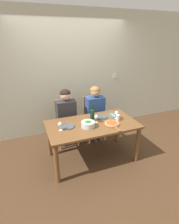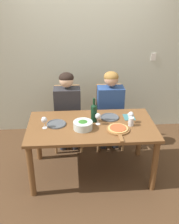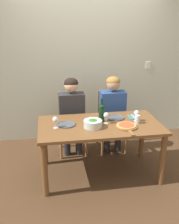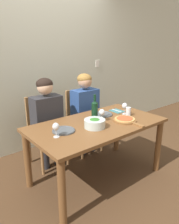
% 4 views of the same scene
% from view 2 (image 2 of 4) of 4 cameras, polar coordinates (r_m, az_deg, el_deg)
% --- Properties ---
extents(ground_plane, '(40.00, 40.00, 0.00)m').
position_cam_2_polar(ground_plane, '(3.65, 0.38, -12.94)').
color(ground_plane, '#4C331E').
extents(back_wall, '(10.00, 0.06, 2.70)m').
position_cam_2_polar(back_wall, '(4.25, -0.91, 13.07)').
color(back_wall, beige).
rests_on(back_wall, ground).
extents(dining_table, '(1.58, 0.86, 0.73)m').
position_cam_2_polar(dining_table, '(3.30, 0.42, -4.44)').
color(dining_table, brown).
rests_on(dining_table, ground).
extents(chair_left, '(0.42, 0.42, 0.95)m').
position_cam_2_polar(chair_left, '(4.01, -4.71, -0.76)').
color(chair_left, '#9E7042').
rests_on(chair_left, ground).
extents(chair_right, '(0.42, 0.42, 0.95)m').
position_cam_2_polar(chair_right, '(4.05, 4.25, -0.48)').
color(chair_right, '#9E7042').
rests_on(chair_right, ground).
extents(person_woman, '(0.47, 0.51, 1.21)m').
position_cam_2_polar(person_woman, '(3.81, -4.84, 1.50)').
color(person_woman, '#28282D').
rests_on(person_woman, ground).
extents(person_man, '(0.47, 0.51, 1.21)m').
position_cam_2_polar(person_man, '(3.85, 4.59, 1.77)').
color(person_man, '#28282D').
rests_on(person_man, ground).
extents(wine_bottle, '(0.08, 0.08, 0.32)m').
position_cam_2_polar(wine_bottle, '(3.27, 0.97, -0.07)').
color(wine_bottle, black).
rests_on(wine_bottle, dining_table).
extents(broccoli_bowl, '(0.23, 0.23, 0.10)m').
position_cam_2_polar(broccoli_bowl, '(3.14, -1.44, -2.85)').
color(broccoli_bowl, silver).
rests_on(broccoli_bowl, dining_table).
extents(dinner_plate_left, '(0.24, 0.24, 0.02)m').
position_cam_2_polar(dinner_plate_left, '(3.28, -7.22, -2.58)').
color(dinner_plate_left, '#4C5156').
rests_on(dinner_plate_left, dining_table).
extents(dinner_plate_right, '(0.24, 0.24, 0.02)m').
position_cam_2_polar(dinner_plate_right, '(3.42, 4.41, -1.15)').
color(dinner_plate_right, '#4C5156').
rests_on(dinner_plate_right, dining_table).
extents(pizza_on_board, '(0.28, 0.42, 0.04)m').
position_cam_2_polar(pizza_on_board, '(3.14, 6.24, -3.77)').
color(pizza_on_board, brown).
rests_on(pizza_on_board, dining_table).
extents(wine_glass_left, '(0.07, 0.07, 0.15)m').
position_cam_2_polar(wine_glass_left, '(3.17, -9.84, -1.82)').
color(wine_glass_left, silver).
rests_on(wine_glass_left, dining_table).
extents(wine_glass_right, '(0.07, 0.07, 0.15)m').
position_cam_2_polar(wine_glass_right, '(3.29, 8.99, -0.68)').
color(wine_glass_right, silver).
rests_on(wine_glass_right, dining_table).
extents(wine_glass_centre, '(0.07, 0.07, 0.15)m').
position_cam_2_polar(wine_glass_centre, '(3.21, 1.87, -1.05)').
color(wine_glass_centre, silver).
rests_on(wine_glass_centre, dining_table).
extents(water_tumbler, '(0.07, 0.07, 0.11)m').
position_cam_2_polar(water_tumbler, '(3.25, 9.03, -2.07)').
color(water_tumbler, silver).
rests_on(water_tumbler, dining_table).
extents(fork_on_napkin, '(0.14, 0.18, 0.01)m').
position_cam_2_polar(fork_on_napkin, '(3.47, 8.59, -1.11)').
color(fork_on_napkin, '#387075').
rests_on(fork_on_napkin, dining_table).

